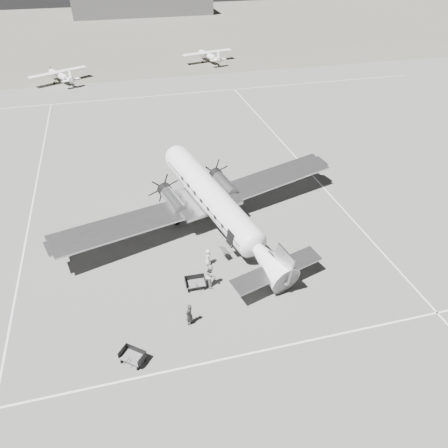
{
  "coord_description": "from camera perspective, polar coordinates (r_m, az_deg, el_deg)",
  "views": [
    {
      "loc": [
        -8.79,
        -31.8,
        23.39
      ],
      "look_at": [
        -0.95,
        -2.06,
        2.2
      ],
      "focal_mm": 35.0,
      "sensor_mm": 36.0,
      "label": 1
    }
  ],
  "objects": [
    {
      "name": "ground",
      "position": [
        40.45,
        0.55,
        -0.78
      ],
      "size": [
        260.0,
        260.0,
        0.0
      ],
      "primitive_type": "plane",
      "color": "slate",
      "rests_on": "ground"
    },
    {
      "name": "taxi_line_near",
      "position": [
        30.68,
        7.7,
        -15.54
      ],
      "size": [
        60.0,
        0.15,
        0.01
      ],
      "primitive_type": "cube",
      "color": "white",
      "rests_on": "ground"
    },
    {
      "name": "taxi_line_right",
      "position": [
        44.62,
        15.6,
        1.53
      ],
      "size": [
        0.15,
        80.0,
        0.01
      ],
      "primitive_type": "cube",
      "color": "white",
      "rests_on": "ground"
    },
    {
      "name": "taxi_line_left",
      "position": [
        48.78,
        -23.68,
        2.75
      ],
      "size": [
        0.15,
        60.0,
        0.01
      ],
      "primitive_type": "cube",
      "color": "white",
      "rests_on": "ground"
    },
    {
      "name": "taxi_line_horizon",
      "position": [
        76.03,
        -7.73,
        16.34
      ],
      "size": [
        90.0,
        0.15,
        0.01
      ],
      "primitive_type": "cube",
      "color": "white",
      "rests_on": "ground"
    },
    {
      "name": "grass_infield",
      "position": [
        129.24,
        -11.6,
        23.51
      ],
      "size": [
        260.0,
        90.0,
        0.01
      ],
      "primitive_type": "cube",
      "color": "#5C594D",
      "rests_on": "ground"
    },
    {
      "name": "hangar_main",
      "position": [
        153.75,
        -10.63,
        26.54
      ],
      "size": [
        42.0,
        14.0,
        6.6
      ],
      "color": "#5C5C5C",
      "rests_on": "ground"
    },
    {
      "name": "dc3_airliner",
      "position": [
        38.67,
        -0.76,
        2.3
      ],
      "size": [
        33.64,
        27.87,
        5.51
      ],
      "primitive_type": null,
      "rotation": [
        0.0,
        0.0,
        0.31
      ],
      "color": "#B7B7BA",
      "rests_on": "ground"
    },
    {
      "name": "light_plane_left",
      "position": [
        86.47,
        -20.56,
        17.57
      ],
      "size": [
        13.52,
        12.73,
        2.21
      ],
      "primitive_type": null,
      "rotation": [
        0.0,
        0.0,
        0.5
      ],
      "color": "white",
      "rests_on": "ground"
    },
    {
      "name": "light_plane_right",
      "position": [
        95.08,
        -2.0,
        21.0
      ],
      "size": [
        12.77,
        11.3,
        2.26
      ],
      "primitive_type": null,
      "rotation": [
        0.0,
        0.0,
        0.25
      ],
      "color": "white",
      "rests_on": "ground"
    },
    {
      "name": "baggage_cart_near",
      "position": [
        34.16,
        -3.77,
        -7.69
      ],
      "size": [
        1.67,
        1.2,
        0.93
      ],
      "primitive_type": null,
      "rotation": [
        0.0,
        0.0,
        -0.03
      ],
      "color": "#606060",
      "rests_on": "ground"
    },
    {
      "name": "baggage_cart_far",
      "position": [
        29.87,
        -11.85,
        -16.63
      ],
      "size": [
        2.0,
        1.94,
        0.92
      ],
      "primitive_type": null,
      "rotation": [
        0.0,
        0.0,
        -0.69
      ],
      "color": "#606060",
      "rests_on": "ground"
    },
    {
      "name": "ground_crew",
      "position": [
        31.2,
        -4.57,
        -11.7
      ],
      "size": [
        0.78,
        0.77,
        1.81
      ],
      "primitive_type": "imported",
      "rotation": [
        0.0,
        0.0,
        3.89
      ],
      "color": "#303030",
      "rests_on": "ground"
    },
    {
      "name": "ramp_agent",
      "position": [
        33.96,
        -1.73,
        -6.74
      ],
      "size": [
        0.76,
        0.97,
        1.97
      ],
      "primitive_type": "imported",
      "rotation": [
        0.0,
        0.0,
        1.56
      ],
      "color": "#AEAEAC",
      "rests_on": "ground"
    },
    {
      "name": "passenger",
      "position": [
        36.09,
        -2.11,
        -4.35
      ],
      "size": [
        0.67,
        0.83,
        1.48
      ],
      "primitive_type": "imported",
      "rotation": [
        0.0,
        0.0,
        1.26
      ],
      "color": "silver",
      "rests_on": "ground"
    }
  ]
}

